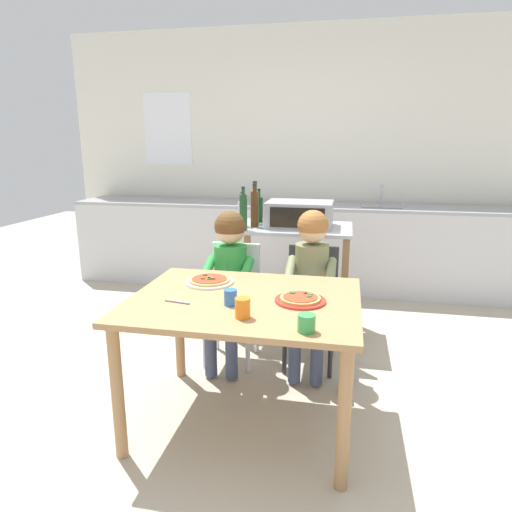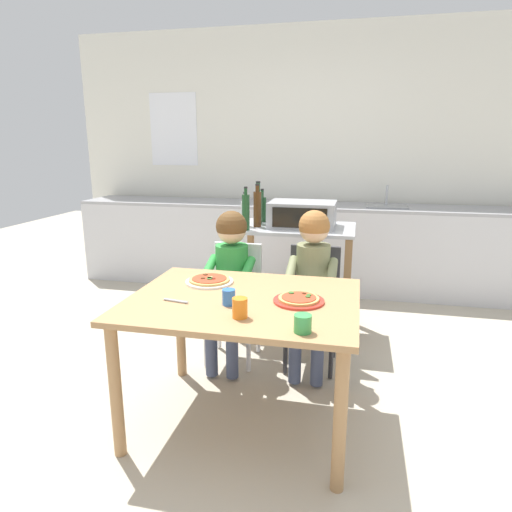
{
  "view_description": "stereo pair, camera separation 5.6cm",
  "coord_description": "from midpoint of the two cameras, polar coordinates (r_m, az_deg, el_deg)",
  "views": [
    {
      "loc": [
        0.5,
        -2.15,
        1.51
      ],
      "look_at": [
        0.0,
        0.3,
        0.87
      ],
      "focal_mm": 31.52,
      "sensor_mm": 36.0,
      "label": 1
    },
    {
      "loc": [
        0.55,
        -2.14,
        1.51
      ],
      "look_at": [
        0.0,
        0.3,
        0.87
      ],
      "focal_mm": 31.52,
      "sensor_mm": 36.0,
      "label": 2
    }
  ],
  "objects": [
    {
      "name": "kitchen_island_cart",
      "position": [
        3.61,
        5.35,
        -0.77
      ],
      "size": [
        0.93,
        0.61,
        0.87
      ],
      "color": "#B7BABF",
      "rests_on": "ground"
    },
    {
      "name": "bottle_clear_vinegar",
      "position": [
        3.73,
        1.22,
        6.02
      ],
      "size": [
        0.07,
        0.07,
        0.27
      ],
      "color": "#1E4723",
      "rests_on": "kitchen_island_cart"
    },
    {
      "name": "drinking_cup_orange",
      "position": [
        2.07,
        -1.28,
        -6.6
      ],
      "size": [
        0.07,
        0.07,
        0.09
      ],
      "primitive_type": "cylinder",
      "color": "orange",
      "rests_on": "dining_table"
    },
    {
      "name": "pizza_plate_white",
      "position": [
        2.6,
        -5.31,
        -3.11
      ],
      "size": [
        0.27,
        0.27,
        0.03
      ],
      "color": "white",
      "rests_on": "dining_table"
    },
    {
      "name": "child_in_olive_shirt",
      "position": [
        2.93,
        7.67,
        -1.96
      ],
      "size": [
        0.32,
        0.42,
        1.07
      ],
      "color": "#424C6B",
      "rests_on": "ground"
    },
    {
      "name": "pizza_plate_red_rimmed",
      "position": [
        2.29,
        6.16,
        -5.54
      ],
      "size": [
        0.26,
        0.26,
        0.03
      ],
      "color": "red",
      "rests_on": "dining_table"
    },
    {
      "name": "bottle_squat_spirits",
      "position": [
        3.53,
        -0.94,
        5.47
      ],
      "size": [
        0.07,
        0.07,
        0.27
      ],
      "color": "#ADB7B2",
      "rests_on": "kitchen_island_cart"
    },
    {
      "name": "dining_chair_right",
      "position": [
        3.11,
        7.74,
        -5.24
      ],
      "size": [
        0.36,
        0.36,
        0.81
      ],
      "color": "#333338",
      "rests_on": "ground"
    },
    {
      "name": "toaster_oven",
      "position": [
        3.52,
        6.37,
        5.28
      ],
      "size": [
        0.51,
        0.37,
        0.2
      ],
      "color": "#999BA0",
      "rests_on": "kitchen_island_cart"
    },
    {
      "name": "bottle_tall_green_wine",
      "position": [
        3.36,
        -0.82,
        5.66
      ],
      "size": [
        0.06,
        0.06,
        0.32
      ],
      "color": "#1E4723",
      "rests_on": "kitchen_island_cart"
    },
    {
      "name": "drinking_cup_green",
      "position": [
        1.94,
        6.79,
        -8.51
      ],
      "size": [
        0.08,
        0.08,
        0.08
      ],
      "primitive_type": "cylinder",
      "color": "green",
      "rests_on": "dining_table"
    },
    {
      "name": "bottle_slim_sauce",
      "position": [
        3.64,
        0.7,
        6.32
      ],
      "size": [
        0.07,
        0.07,
        0.34
      ],
      "color": "#1E4723",
      "rests_on": "kitchen_island_cart"
    },
    {
      "name": "dining_chair_left",
      "position": [
        3.17,
        -2.2,
        -4.73
      ],
      "size": [
        0.36,
        0.36,
        0.81
      ],
      "color": "silver",
      "rests_on": "ground"
    },
    {
      "name": "drinking_cup_blue",
      "position": [
        2.24,
        -2.75,
        -5.23
      ],
      "size": [
        0.07,
        0.07,
        0.08
      ],
      "primitive_type": "cylinder",
      "color": "blue",
      "rests_on": "dining_table"
    },
    {
      "name": "back_wall_tiled",
      "position": [
        5.08,
        6.96,
        12.36
      ],
      "size": [
        5.32,
        0.13,
        2.7
      ],
      "color": "white",
      "rests_on": "ground"
    },
    {
      "name": "kitchen_counter",
      "position": [
        4.79,
        6.19,
        1.31
      ],
      "size": [
        4.79,
        0.6,
        1.09
      ],
      "color": "silver",
      "rests_on": "ground"
    },
    {
      "name": "bottle_brown_beer",
      "position": [
        3.5,
        0.64,
        6.08
      ],
      "size": [
        0.06,
        0.06,
        0.33
      ],
      "color": "#4C2D14",
      "rests_on": "kitchen_island_cart"
    },
    {
      "name": "dining_table",
      "position": [
        2.38,
        -0.93,
        -7.56
      ],
      "size": [
        1.18,
        0.93,
        0.72
      ],
      "color": "#AD7F51",
      "rests_on": "ground"
    },
    {
      "name": "serving_spoon",
      "position": [
        2.31,
        -9.46,
        -5.64
      ],
      "size": [
        0.14,
        0.04,
        0.01
      ],
      "primitive_type": "cylinder",
      "rotation": [
        0.0,
        1.57,
        2.97
      ],
      "color": "#B7BABF",
      "rests_on": "dining_table"
    },
    {
      "name": "ground_plane",
      "position": [
        3.65,
        3.42,
        -10.18
      ],
      "size": [
        11.4,
        11.4,
        0.0
      ],
      "primitive_type": "plane",
      "color": "#B7AD99"
    },
    {
      "name": "child_in_green_shirt",
      "position": [
        3.0,
        -2.8,
        -1.54
      ],
      "size": [
        0.32,
        0.42,
        1.05
      ],
      "color": "#424C6B",
      "rests_on": "ground"
    }
  ]
}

